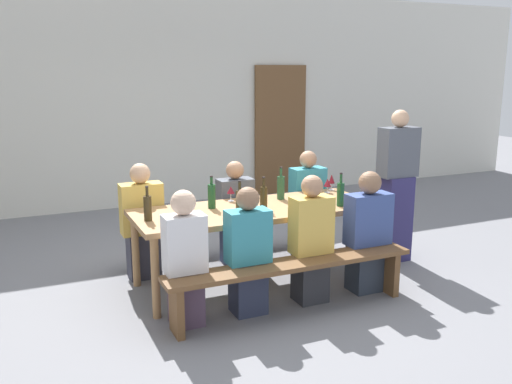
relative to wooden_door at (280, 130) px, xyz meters
The scene contains 23 objects.
ground_plane 4.17m from the wooden_door, 119.87° to the right, with size 24.00×24.00×0.00m, color slate.
back_wall 2.09m from the wooden_door, behind, with size 14.00×0.20×3.20m, color silver.
wooden_door is the anchor object (origin of this frame).
tasting_table 4.05m from the wooden_door, 119.87° to the right, with size 2.32×0.89×0.75m.
bench_near 4.74m from the wooden_door, 115.35° to the right, with size 2.22×0.30×0.45m.
bench_far 3.48m from the wooden_door, 126.11° to the right, with size 2.22×0.30×0.45m.
wine_bottle_0 4.42m from the wooden_door, 121.24° to the right, with size 0.07×0.07×0.33m.
wine_bottle_1 4.68m from the wooden_door, 130.74° to the right, with size 0.07×0.07×0.31m.
wine_bottle_2 3.68m from the wooden_door, 116.53° to the right, with size 0.08×0.08×0.33m.
wine_bottle_3 4.12m from the wooden_door, 118.77° to the right, with size 0.07×0.07×0.31m.
wine_bottle_4 4.13m from the wooden_door, 125.59° to the right, with size 0.07×0.07×0.31m.
wine_bottle_5 3.98m from the wooden_door, 108.32° to the right, with size 0.07×0.07×0.32m.
wine_glass_0 3.27m from the wooden_door, 106.81° to the right, with size 0.07×0.07×0.17m.
wine_glass_1 3.82m from the wooden_door, 123.99° to the right, with size 0.08×0.08×0.15m.
wine_glass_2 3.40m from the wooden_door, 108.16° to the right, with size 0.08×0.08×0.15m.
seated_guest_near_0 5.04m from the wooden_door, 125.28° to the right, with size 0.33×0.24×1.12m.
seated_guest_near_1 4.75m from the wooden_door, 119.86° to the right, with size 0.37×0.24×1.09m.
seated_guest_near_2 4.48m from the wooden_door, 113.12° to the right, with size 0.36×0.24×1.14m.
seated_guest_near_3 4.28m from the wooden_door, 105.67° to the right, with size 0.42×0.24×1.13m.
seated_guest_far_0 4.18m from the wooden_door, 135.61° to the right, with size 0.41×0.24×1.15m.
seated_guest_far_1 3.56m from the wooden_door, 124.30° to the right, with size 0.37×0.24×1.10m.
seated_guest_far_2 3.15m from the wooden_door, 110.99° to the right, with size 0.38×0.24×1.16m.
standing_host 3.54m from the wooden_door, 96.13° to the right, with size 0.41×0.24×1.62m.
Camera 1 is at (-2.07, -4.60, 2.02)m, focal length 38.57 mm.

